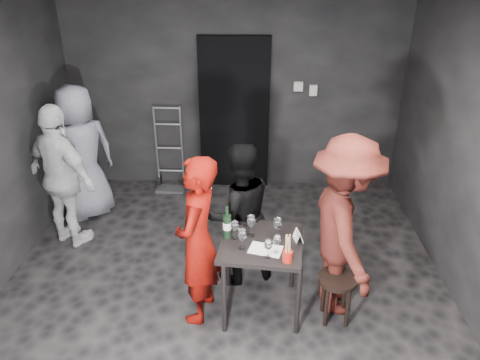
{
  "coord_description": "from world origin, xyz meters",
  "views": [
    {
      "loc": [
        0.28,
        -3.67,
        3.08
      ],
      "look_at": [
        0.15,
        0.25,
        1.14
      ],
      "focal_mm": 35.0,
      "sensor_mm": 36.0,
      "label": 1
    }
  ],
  "objects_px": {
    "woman_black": "(239,215)",
    "man_maroon": "(345,215)",
    "hand_truck": "(171,174)",
    "tasting_table": "(261,250)",
    "wine_bottle": "(227,226)",
    "server_red": "(198,236)",
    "bystander_cream": "(61,170)",
    "stool": "(337,286)",
    "bystander_grey": "(80,145)",
    "breadstick_cup": "(288,249)"
  },
  "relations": [
    {
      "from": "server_red",
      "to": "woman_black",
      "type": "bearing_deg",
      "value": 158.65
    },
    {
      "from": "bystander_grey",
      "to": "stool",
      "type": "bearing_deg",
      "value": 106.84
    },
    {
      "from": "stool",
      "to": "server_red",
      "type": "relative_size",
      "value": 0.28
    },
    {
      "from": "bystander_grey",
      "to": "wine_bottle",
      "type": "height_order",
      "value": "bystander_grey"
    },
    {
      "from": "man_maroon",
      "to": "bystander_cream",
      "type": "xyz_separation_m",
      "value": [
        -2.91,
        1.0,
        -0.07
      ]
    },
    {
      "from": "hand_truck",
      "to": "tasting_table",
      "type": "relative_size",
      "value": 1.59
    },
    {
      "from": "tasting_table",
      "to": "wine_bottle",
      "type": "height_order",
      "value": "wine_bottle"
    },
    {
      "from": "tasting_table",
      "to": "bystander_cream",
      "type": "relative_size",
      "value": 0.41
    },
    {
      "from": "server_red",
      "to": "woman_black",
      "type": "xyz_separation_m",
      "value": [
        0.34,
        0.57,
        -0.11
      ]
    },
    {
      "from": "stool",
      "to": "bystander_grey",
      "type": "xyz_separation_m",
      "value": [
        -2.87,
        1.82,
        0.58
      ]
    },
    {
      "from": "wine_bottle",
      "to": "breadstick_cup",
      "type": "height_order",
      "value": "wine_bottle"
    },
    {
      "from": "stool",
      "to": "man_maroon",
      "type": "distance_m",
      "value": 0.65
    },
    {
      "from": "woman_black",
      "to": "bystander_cream",
      "type": "height_order",
      "value": "bystander_cream"
    },
    {
      "from": "man_maroon",
      "to": "wine_bottle",
      "type": "xyz_separation_m",
      "value": [
        -1.04,
        -0.0,
        -0.12
      ]
    },
    {
      "from": "tasting_table",
      "to": "woman_black",
      "type": "distance_m",
      "value": 0.54
    },
    {
      "from": "server_red",
      "to": "wine_bottle",
      "type": "relative_size",
      "value": 5.4
    },
    {
      "from": "bystander_cream",
      "to": "bystander_grey",
      "type": "distance_m",
      "value": 0.63
    },
    {
      "from": "tasting_table",
      "to": "stool",
      "type": "xyz_separation_m",
      "value": [
        0.68,
        -0.13,
        -0.27
      ]
    },
    {
      "from": "breadstick_cup",
      "to": "wine_bottle",
      "type": "bearing_deg",
      "value": 146.36
    },
    {
      "from": "server_red",
      "to": "breadstick_cup",
      "type": "relative_size",
      "value": 6.28
    },
    {
      "from": "hand_truck",
      "to": "tasting_table",
      "type": "height_order",
      "value": "hand_truck"
    },
    {
      "from": "tasting_table",
      "to": "wine_bottle",
      "type": "bearing_deg",
      "value": 169.04
    },
    {
      "from": "hand_truck",
      "to": "bystander_grey",
      "type": "relative_size",
      "value": 0.62
    },
    {
      "from": "hand_truck",
      "to": "server_red",
      "type": "bearing_deg",
      "value": -73.23
    },
    {
      "from": "server_red",
      "to": "woman_black",
      "type": "distance_m",
      "value": 0.67
    },
    {
      "from": "man_maroon",
      "to": "wine_bottle",
      "type": "height_order",
      "value": "man_maroon"
    },
    {
      "from": "woman_black",
      "to": "bystander_grey",
      "type": "bearing_deg",
      "value": -51.58
    },
    {
      "from": "man_maroon",
      "to": "stool",
      "type": "bearing_deg",
      "value": 159.52
    },
    {
      "from": "man_maroon",
      "to": "breadstick_cup",
      "type": "height_order",
      "value": "man_maroon"
    },
    {
      "from": "breadstick_cup",
      "to": "bystander_grey",
      "type": "bearing_deg",
      "value": 140.43
    },
    {
      "from": "woman_black",
      "to": "bystander_cream",
      "type": "relative_size",
      "value": 0.8
    },
    {
      "from": "woman_black",
      "to": "bystander_grey",
      "type": "height_order",
      "value": "bystander_grey"
    },
    {
      "from": "wine_bottle",
      "to": "breadstick_cup",
      "type": "xyz_separation_m",
      "value": [
        0.52,
        -0.35,
        0.0
      ]
    },
    {
      "from": "tasting_table",
      "to": "man_maroon",
      "type": "relative_size",
      "value": 0.38
    },
    {
      "from": "man_maroon",
      "to": "breadstick_cup",
      "type": "distance_m",
      "value": 0.64
    },
    {
      "from": "woman_black",
      "to": "man_maroon",
      "type": "distance_m",
      "value": 1.07
    },
    {
      "from": "woman_black",
      "to": "wine_bottle",
      "type": "relative_size",
      "value": 4.7
    },
    {
      "from": "tasting_table",
      "to": "bystander_grey",
      "type": "xyz_separation_m",
      "value": [
        -2.18,
        1.69,
        0.3
      ]
    },
    {
      "from": "tasting_table",
      "to": "stool",
      "type": "relative_size",
      "value": 1.6
    },
    {
      "from": "woman_black",
      "to": "man_maroon",
      "type": "bearing_deg",
      "value": 136.45
    },
    {
      "from": "man_maroon",
      "to": "bystander_grey",
      "type": "relative_size",
      "value": 1.04
    },
    {
      "from": "tasting_table",
      "to": "woman_black",
      "type": "bearing_deg",
      "value": 114.77
    },
    {
      "from": "stool",
      "to": "server_red",
      "type": "distance_m",
      "value": 1.33
    },
    {
      "from": "hand_truck",
      "to": "breadstick_cup",
      "type": "distance_m",
      "value": 3.19
    },
    {
      "from": "tasting_table",
      "to": "man_maroon",
      "type": "distance_m",
      "value": 0.81
    },
    {
      "from": "stool",
      "to": "bystander_cream",
      "type": "distance_m",
      "value": 3.15
    },
    {
      "from": "man_maroon",
      "to": "hand_truck",
      "type": "bearing_deg",
      "value": 31.96
    },
    {
      "from": "woman_black",
      "to": "wine_bottle",
      "type": "distance_m",
      "value": 0.45
    },
    {
      "from": "tasting_table",
      "to": "bystander_cream",
      "type": "distance_m",
      "value": 2.44
    },
    {
      "from": "tasting_table",
      "to": "server_red",
      "type": "height_order",
      "value": "server_red"
    }
  ]
}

